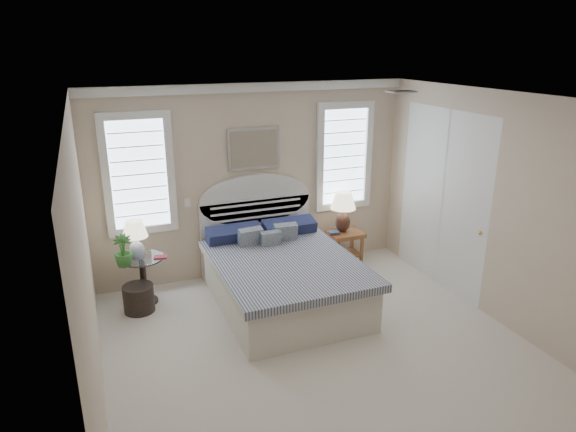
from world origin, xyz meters
The scene contains 21 objects.
floor centered at (0.00, 0.00, 0.00)m, with size 4.50×5.00×0.01m, color silver.
ceiling centered at (0.00, 0.00, 2.70)m, with size 4.50×5.00×0.01m, color white.
wall_back centered at (0.00, 2.50, 1.35)m, with size 4.50×0.02×2.70m, color #C5AD93.
wall_left centered at (-2.25, 0.00, 1.35)m, with size 0.02×5.00×2.70m, color #C5AD93.
wall_right centered at (2.25, 0.00, 1.35)m, with size 0.02×5.00×2.70m, color #C5AD93.
crown_molding centered at (0.00, 2.46, 2.64)m, with size 4.50×0.08×0.12m, color silver.
hvac_vent centered at (1.20, 0.80, 2.68)m, with size 0.30×0.20×0.02m, color #B2B2B2.
switch_plate centered at (-0.95, 2.48, 1.15)m, with size 0.08×0.01×0.12m, color silver.
window_left centered at (-1.55, 2.48, 1.60)m, with size 0.90×0.06×1.60m, color #C7E1FC.
window_right centered at (1.40, 2.48, 1.60)m, with size 0.90×0.06×1.60m, color #C7E1FC.
painting centered at (0.00, 2.46, 1.82)m, with size 0.74×0.04×0.58m, color silver.
closet_door centered at (2.23, 1.20, 1.20)m, with size 0.02×1.80×2.40m, color white.
bed centered at (0.00, 1.46, 0.39)m, with size 1.72×2.28×1.47m.
side_table_left centered at (-1.65, 2.05, 0.39)m, with size 0.56×0.56×0.63m.
nightstand_right centered at (1.30, 2.15, 0.39)m, with size 0.50×0.40×0.53m.
floor_pot centered at (-1.75, 1.84, 0.17)m, with size 0.38×0.38×0.34m, color black.
lamp_left centered at (-1.70, 2.03, 0.94)m, with size 0.34×0.34×0.51m.
lamp_right centered at (1.28, 2.22, 0.90)m, with size 0.41×0.41×0.61m.
potted_plant centered at (-1.87, 1.86, 0.83)m, with size 0.22×0.22×0.39m, color #317B33.
books_left centered at (-1.43, 1.94, 0.64)m, with size 0.19×0.16×0.02m.
books_right centered at (1.10, 2.13, 0.55)m, with size 0.17×0.13×0.04m.
Camera 1 is at (-2.12, -4.17, 3.19)m, focal length 32.00 mm.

